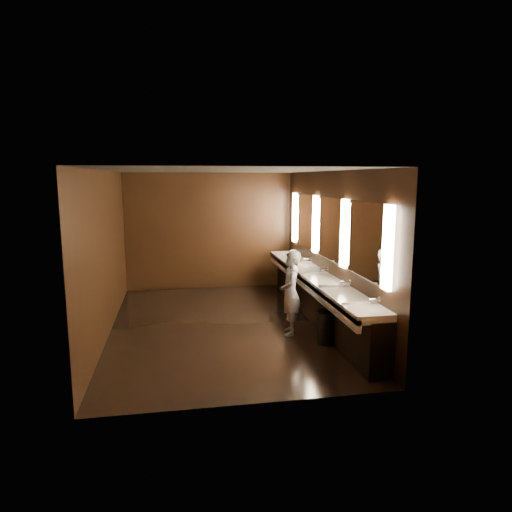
{
  "coord_description": "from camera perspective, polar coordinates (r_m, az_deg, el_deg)",
  "views": [
    {
      "loc": [
        -0.83,
        -8.01,
        2.67
      ],
      "look_at": [
        0.61,
        0.0,
        1.28
      ],
      "focal_mm": 32.0,
      "sensor_mm": 36.0,
      "label": 1
    }
  ],
  "objects": [
    {
      "name": "floor",
      "position": [
        8.49,
        -4.09,
        -8.65
      ],
      "size": [
        6.0,
        6.0,
        0.0
      ],
      "primitive_type": "plane",
      "color": "black",
      "rests_on": "ground"
    },
    {
      "name": "wall_right",
      "position": [
        8.59,
        9.17,
        1.09
      ],
      "size": [
        0.02,
        6.0,
        2.8
      ],
      "primitive_type": "cube",
      "color": "black",
      "rests_on": "floor"
    },
    {
      "name": "wall_back",
      "position": [
        11.12,
        -5.84,
        3.11
      ],
      "size": [
        4.0,
        0.02,
        2.8
      ],
      "primitive_type": "cube",
      "color": "black",
      "rests_on": "floor"
    },
    {
      "name": "mirror_band",
      "position": [
        8.54,
        9.11,
        3.41
      ],
      "size": [
        0.06,
        5.03,
        1.15
      ],
      "color": "#FFE1B5",
      "rests_on": "wall_right"
    },
    {
      "name": "person",
      "position": [
        7.86,
        4.36,
        -4.63
      ],
      "size": [
        0.44,
        0.59,
        1.45
      ],
      "primitive_type": "imported",
      "rotation": [
        0.0,
        0.0,
        -1.76
      ],
      "color": "#9BBAE8",
      "rests_on": "floor"
    },
    {
      "name": "ceiling",
      "position": [
        8.06,
        -4.34,
        10.61
      ],
      "size": [
        4.0,
        6.0,
        0.02
      ],
      "primitive_type": "cube",
      "color": "#2D2D2B",
      "rests_on": "wall_back"
    },
    {
      "name": "sink_counter",
      "position": [
        8.71,
        7.72,
        -4.84
      ],
      "size": [
        0.55,
        5.4,
        1.01
      ],
      "color": "black",
      "rests_on": "floor"
    },
    {
      "name": "wall_left",
      "position": [
        8.2,
        -18.26,
        0.31
      ],
      "size": [
        0.02,
        6.0,
        2.8
      ],
      "primitive_type": "cube",
      "color": "black",
      "rests_on": "floor"
    },
    {
      "name": "wall_front",
      "position": [
        5.24,
        -0.75,
        -4.33
      ],
      "size": [
        4.0,
        0.02,
        2.8
      ],
      "primitive_type": "cube",
      "color": "black",
      "rests_on": "floor"
    },
    {
      "name": "trash_bin",
      "position": [
        7.62,
        8.87,
        -8.8
      ],
      "size": [
        0.43,
        0.43,
        0.53
      ],
      "primitive_type": "cylinder",
      "rotation": [
        0.0,
        0.0,
        -0.3
      ],
      "color": "black",
      "rests_on": "floor"
    }
  ]
}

